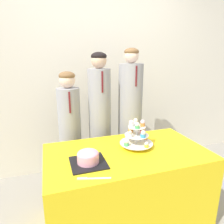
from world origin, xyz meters
The scene contains 8 objects.
wall_back centered at (0.00, 1.53, 1.35)m, with size 9.00×0.06×2.70m.
table centered at (0.00, 0.39, 0.36)m, with size 1.41×0.78×0.72m.
round_cake centered at (-0.37, 0.29, 0.77)m, with size 0.27×0.27×0.11m.
cake_knife centered at (-0.41, 0.08, 0.72)m, with size 0.23×0.08×0.01m.
cupcake_stand centered at (0.11, 0.45, 0.84)m, with size 0.30×0.30×0.26m.
student_0 centered at (-0.42, 1.02, 0.67)m, with size 0.24×0.25×1.38m.
student_1 centered at (-0.08, 1.02, 0.76)m, with size 0.25×0.26×1.57m.
student_2 centered at (0.30, 1.02, 0.77)m, with size 0.28×0.29×1.62m.
Camera 1 is at (-0.63, -1.09, 1.51)m, focal length 32.00 mm.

